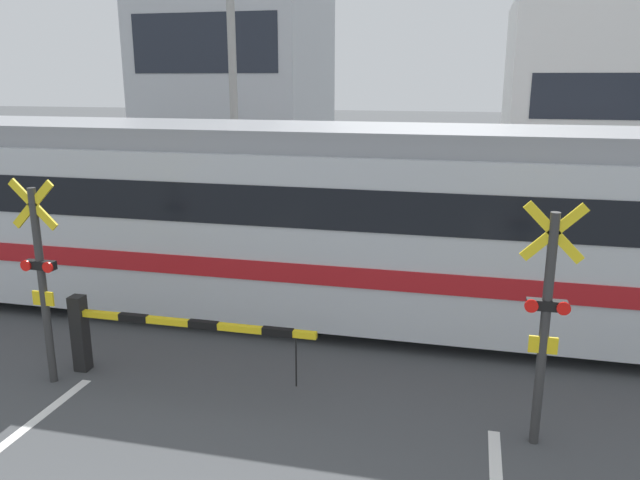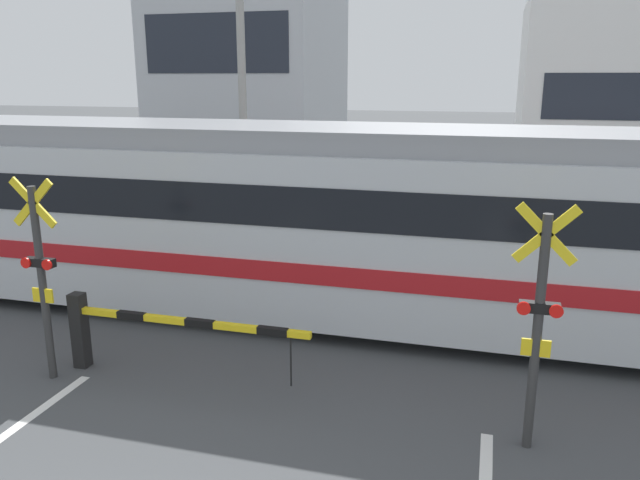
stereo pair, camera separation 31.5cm
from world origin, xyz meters
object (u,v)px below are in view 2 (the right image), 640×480
at_px(commuter_train, 324,217).
at_px(crossing_barrier_far, 464,240).
at_px(crossing_barrier_near, 133,327).
at_px(crossing_signal_left, 41,271).
at_px(pedestrian, 389,195).
at_px(crossing_signal_right, 538,319).

distance_m(commuter_train, crossing_barrier_far, 4.17).
bearing_deg(crossing_barrier_near, commuter_train, 56.37).
bearing_deg(crossing_barrier_far, crossing_barrier_near, -124.29).
xyz_separation_m(commuter_train, crossing_signal_left, (-3.12, -3.47, -0.22)).
relative_size(commuter_train, crossing_signal_left, 5.99).
height_order(crossing_signal_left, pedestrian, crossing_signal_left).
height_order(crossing_barrier_near, crossing_barrier_far, same).
distance_m(crossing_barrier_far, crossing_signal_right, 6.91).
height_order(crossing_signal_right, pedestrian, crossing_signal_right).
distance_m(crossing_signal_left, pedestrian, 10.68).
xyz_separation_m(crossing_barrier_near, pedestrian, (2.09, 9.75, 0.28)).
relative_size(crossing_signal_left, pedestrian, 1.66).
distance_m(crossing_barrier_near, pedestrian, 9.98).
xyz_separation_m(crossing_barrier_far, crossing_signal_right, (1.09, -6.77, 0.87)).
relative_size(crossing_barrier_far, crossing_signal_right, 1.26).
relative_size(crossing_barrier_far, crossing_signal_left, 1.26).
xyz_separation_m(crossing_barrier_near, crossing_barrier_far, (4.32, 6.34, 0.00)).
relative_size(crossing_barrier_near, crossing_signal_right, 1.26).
xyz_separation_m(commuter_train, crossing_barrier_near, (-2.02, -3.04, -1.08)).
distance_m(crossing_barrier_far, crossing_signal_left, 8.71).
xyz_separation_m(crossing_barrier_far, crossing_signal_left, (-5.42, -6.77, 0.87)).
xyz_separation_m(crossing_barrier_near, crossing_signal_right, (5.42, -0.42, 0.87)).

